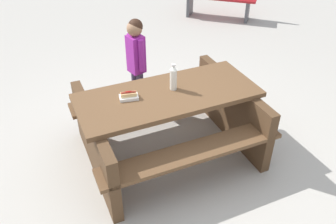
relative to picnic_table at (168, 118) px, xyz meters
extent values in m
plane|color=#B7B2A8|center=(0.00, 0.00, -0.44)|extent=(30.00, 30.00, 0.00)
cube|color=brown|center=(0.00, 0.00, 0.28)|extent=(1.94, 1.22, 0.05)
cube|color=brown|center=(-0.15, 0.54, -0.01)|extent=(1.81, 0.76, 0.04)
cube|color=brown|center=(0.15, -0.54, -0.01)|extent=(1.81, 0.76, 0.04)
cube|color=#4D3520|center=(0.75, 0.21, -0.09)|extent=(0.48, 1.37, 0.70)
cube|color=#4D3520|center=(-0.75, -0.21, -0.09)|extent=(0.48, 1.37, 0.70)
cylinder|color=silver|center=(-0.06, -0.08, 0.41)|extent=(0.07, 0.07, 0.22)
cone|color=silver|center=(-0.06, -0.08, 0.54)|extent=(0.06, 0.06, 0.04)
cylinder|color=silver|center=(-0.06, -0.08, 0.57)|extent=(0.04, 0.04, 0.02)
cube|color=white|center=(0.39, 0.04, 0.32)|extent=(0.19, 0.12, 0.03)
cube|color=#D8B272|center=(0.39, 0.04, 0.35)|extent=(0.15, 0.07, 0.04)
cylinder|color=maroon|center=(0.39, 0.04, 0.37)|extent=(0.14, 0.04, 0.03)
ellipsoid|color=maroon|center=(0.39, 0.04, 0.38)|extent=(0.07, 0.03, 0.01)
cylinder|color=#3F334C|center=(0.23, -0.84, -0.18)|extent=(0.08, 0.08, 0.54)
cylinder|color=#3F334C|center=(0.29, -0.95, -0.18)|extent=(0.08, 0.08, 0.54)
cube|color=purple|center=(0.26, -0.89, 0.32)|extent=(0.24, 0.24, 0.46)
cylinder|color=purple|center=(0.20, -0.80, 0.34)|extent=(0.07, 0.07, 0.39)
cylinder|color=purple|center=(0.31, -0.99, 0.34)|extent=(0.07, 0.07, 0.39)
sphere|color=#997051|center=(0.26, -0.89, 0.64)|extent=(0.18, 0.18, 0.18)
sphere|color=#331E14|center=(0.24, -0.90, 0.66)|extent=(0.17, 0.17, 0.17)
cube|color=#4C4C51|center=(-1.08, -4.29, -0.24)|extent=(0.21, 0.35, 0.41)
cube|color=#4C4C51|center=(-2.16, -3.79, -0.24)|extent=(0.21, 0.35, 0.41)
camera|label=1|loc=(0.41, 2.90, 2.12)|focal=37.41mm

